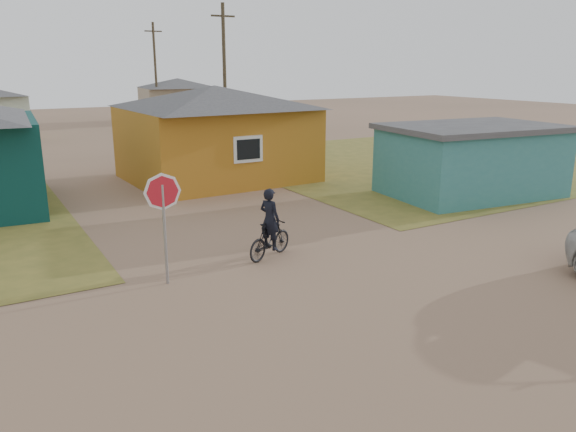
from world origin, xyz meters
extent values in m
plane|color=#8A684F|center=(0.00, 0.00, 0.00)|extent=(120.00, 120.00, 0.00)
cube|color=olive|center=(14.00, 13.00, 0.01)|extent=(20.00, 18.00, 0.00)
cube|color=#AC6C1A|center=(2.50, 14.00, 1.50)|extent=(7.21, 6.24, 3.00)
pyramid|color=#3B3B3E|center=(2.50, 14.00, 3.45)|extent=(7.72, 6.76, 0.90)
cube|color=silver|center=(2.50, 10.97, 1.65)|extent=(1.20, 0.06, 1.00)
cube|color=black|center=(2.50, 10.94, 1.65)|extent=(0.95, 0.04, 0.75)
cube|color=#377A77|center=(9.50, 6.50, 1.20)|extent=(6.39, 4.61, 2.40)
cube|color=#3B3B3E|center=(9.50, 6.50, 2.50)|extent=(6.71, 4.93, 0.20)
cube|color=gray|center=(10.00, 40.00, 1.40)|extent=(6.41, 5.50, 2.80)
pyramid|color=#3B3B3E|center=(10.00, 40.00, 3.20)|extent=(6.95, 6.05, 0.80)
cylinder|color=#423727|center=(6.50, 22.00, 4.00)|extent=(0.20, 0.20, 8.00)
cube|color=#423727|center=(6.50, 22.00, 7.30)|extent=(1.40, 0.10, 0.10)
cylinder|color=#423727|center=(7.50, 38.00, 4.00)|extent=(0.20, 0.20, 8.00)
cube|color=#423727|center=(7.50, 38.00, 7.30)|extent=(1.40, 0.10, 0.10)
cylinder|color=gray|center=(-3.19, 3.52, 1.12)|extent=(0.07, 0.07, 2.25)
imported|color=black|center=(-0.38, 3.92, 0.47)|extent=(1.63, 1.04, 0.95)
imported|color=black|center=(-0.38, 3.92, 1.01)|extent=(0.57, 0.67, 1.56)
camera|label=1|loc=(-6.73, -7.93, 4.71)|focal=35.00mm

